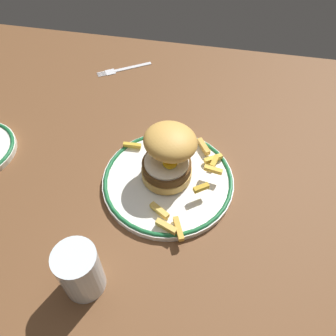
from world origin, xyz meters
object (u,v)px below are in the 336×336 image
(burger, at_px, (169,154))
(water_glass, at_px, (81,273))
(fork, at_px, (123,69))
(dinner_plate, at_px, (168,180))

(burger, relative_size, water_glass, 1.39)
(water_glass, height_order, fork, water_glass)
(burger, bearing_deg, fork, 119.50)
(dinner_plate, xyz_separation_m, water_glass, (-0.09, -0.22, 0.03))
(water_glass, xyz_separation_m, fork, (-0.09, 0.55, -0.04))
(burger, xyz_separation_m, water_glass, (-0.09, -0.23, -0.03))
(dinner_plate, height_order, burger, burger)
(dinner_plate, relative_size, fork, 1.93)
(dinner_plate, height_order, fork, dinner_plate)
(dinner_plate, xyz_separation_m, fork, (-0.18, 0.34, -0.01))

